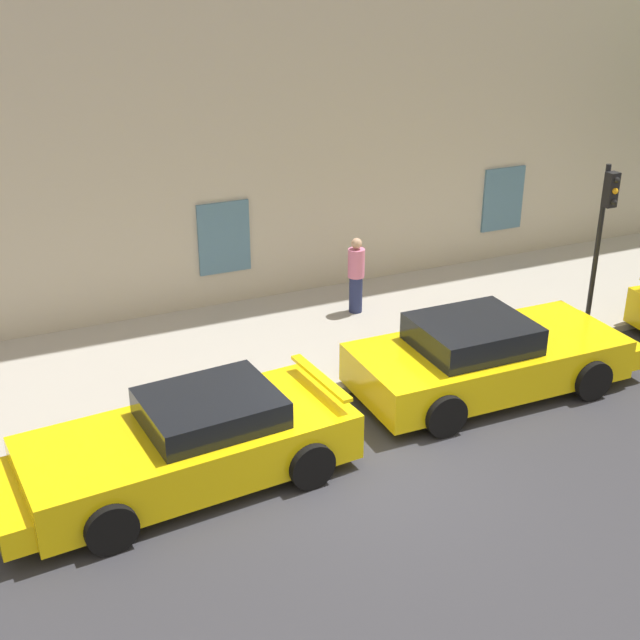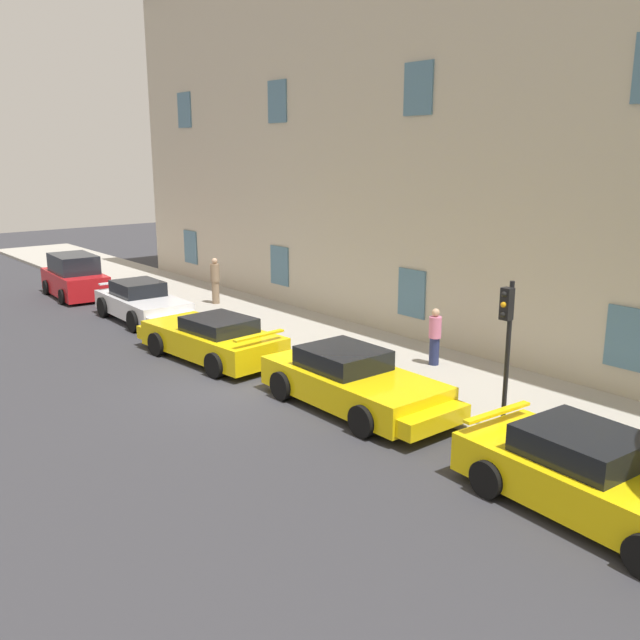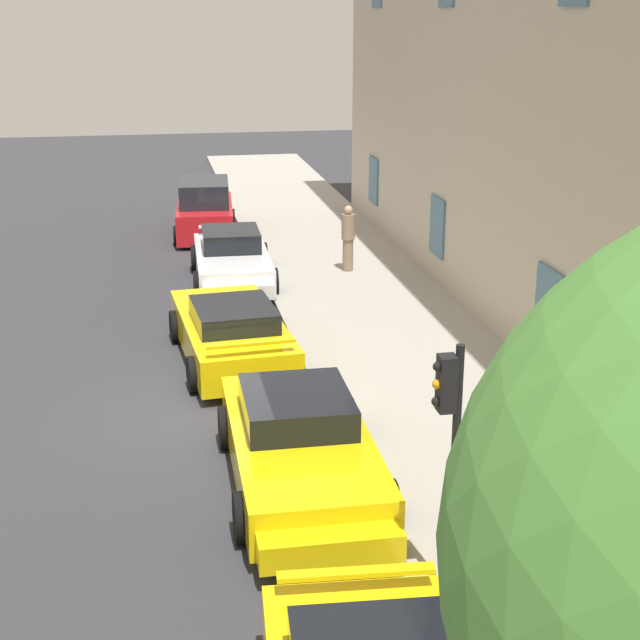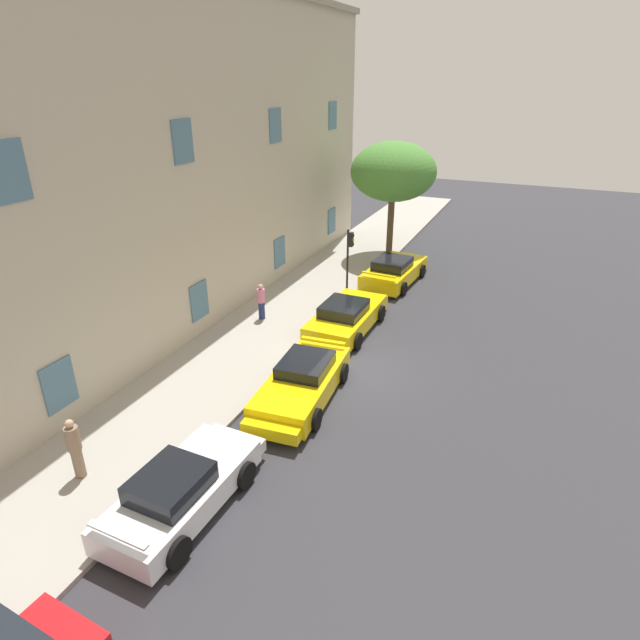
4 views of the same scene
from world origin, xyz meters
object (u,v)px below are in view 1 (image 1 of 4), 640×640
Objects in this scene: sportscar_yellow_flank at (178,448)px; pedestrian_admiring at (356,275)px; traffic_light at (605,218)px; sportscar_white_middle at (495,356)px.

pedestrian_admiring is (4.95, 4.22, 0.36)m from sportscar_yellow_flank.
traffic_light is at bearing 10.92° from sportscar_yellow_flank.
pedestrian_admiring is at bearing 102.90° from sportscar_white_middle.
pedestrian_admiring is (-0.84, 3.68, 0.34)m from sportscar_white_middle.
pedestrian_admiring reaches higher than sportscar_white_middle.
sportscar_yellow_flank is at bearing -169.08° from traffic_light.
sportscar_white_middle is at bearing -159.45° from traffic_light.
pedestrian_admiring is (-4.01, 2.50, -1.39)m from traffic_light.
traffic_light reaches higher than sportscar_yellow_flank.
sportscar_yellow_flank is 9.29m from traffic_light.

